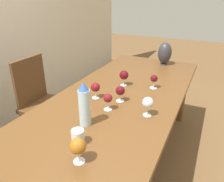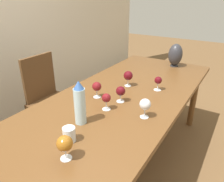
{
  "view_description": "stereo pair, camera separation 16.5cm",
  "coord_description": "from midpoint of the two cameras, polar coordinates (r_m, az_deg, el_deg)",
  "views": [
    {
      "loc": [
        -1.12,
        -0.65,
        1.54
      ],
      "look_at": [
        0.24,
        0.0,
        0.85
      ],
      "focal_mm": 35.0,
      "sensor_mm": 36.0,
      "label": 1
    },
    {
      "loc": [
        -1.04,
        -0.8,
        1.54
      ],
      "look_at": [
        0.24,
        0.0,
        0.85
      ],
      "focal_mm": 35.0,
      "sensor_mm": 36.0,
      "label": 2
    }
  ],
  "objects": [
    {
      "name": "water_tumbler",
      "position": [
        1.28,
        -12.65,
        -11.74
      ],
      "size": [
        0.07,
        0.07,
        0.09
      ],
      "color": "silver",
      "rests_on": "dining_table"
    },
    {
      "name": "wine_glass_7",
      "position": [
        1.13,
        -13.18,
        -14.1
      ],
      "size": [
        0.08,
        0.08,
        0.14
      ],
      "color": "silver",
      "rests_on": "dining_table"
    },
    {
      "name": "water_bottle",
      "position": [
        1.39,
        -10.63,
        -3.62
      ],
      "size": [
        0.08,
        0.08,
        0.3
      ],
      "color": "#ADCCD6",
      "rests_on": "dining_table"
    },
    {
      "name": "wine_glass_5",
      "position": [
        1.68,
        -0.65,
        -0.06
      ],
      "size": [
        0.07,
        0.07,
        0.13
      ],
      "color": "silver",
      "rests_on": "dining_table"
    },
    {
      "name": "dining_table",
      "position": [
        1.55,
        -6.92,
        -8.68
      ],
      "size": [
        3.15,
        0.98,
        0.75
      ],
      "color": "brown",
      "rests_on": "ground_plane"
    },
    {
      "name": "wine_glass_4",
      "position": [
        1.75,
        -7.07,
        0.86
      ],
      "size": [
        0.08,
        0.08,
        0.13
      ],
      "color": "silver",
      "rests_on": "dining_table"
    },
    {
      "name": "wine_glass_1",
      "position": [
        1.49,
        6.25,
        -3.18
      ],
      "size": [
        0.08,
        0.08,
        0.14
      ],
      "color": "silver",
      "rests_on": "dining_table"
    },
    {
      "name": "chair_far",
      "position": [
        2.39,
        -19.67,
        -2.41
      ],
      "size": [
        0.44,
        0.44,
        0.95
      ],
      "color": "brown",
      "rests_on": "ground_plane"
    },
    {
      "name": "wine_glass_0",
      "position": [
        1.94,
        8.53,
        3.09
      ],
      "size": [
        0.06,
        0.06,
        0.12
      ],
      "color": "silver",
      "rests_on": "dining_table"
    },
    {
      "name": "wine_glass_6",
      "position": [
        1.56,
        -4.11,
        -2.07
      ],
      "size": [
        0.07,
        0.07,
        0.13
      ],
      "color": "silver",
      "rests_on": "dining_table"
    },
    {
      "name": "wine_glass_3",
      "position": [
        1.98,
        0.74,
        4.08
      ],
      "size": [
        0.08,
        0.08,
        0.14
      ],
      "color": "silver",
      "rests_on": "dining_table"
    },
    {
      "name": "vase",
      "position": [
        2.63,
        11.85,
        9.62
      ],
      "size": [
        0.16,
        0.16,
        0.26
      ],
      "color": "#2D2D33",
      "rests_on": "dining_table"
    }
  ]
}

